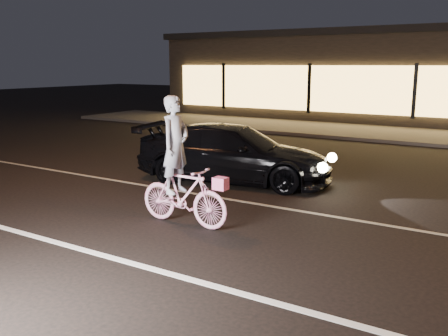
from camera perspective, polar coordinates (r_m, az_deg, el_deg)
The scene contains 7 objects.
ground at distance 7.97m, azimuth -1.83°, elevation -7.69°, with size 90.00×90.00×0.00m, color black.
lane_stripe_near at distance 6.86m, azimuth -8.96°, elevation -11.12°, with size 60.00×0.12×0.01m, color silver.
lane_stripe_far at distance 9.62m, azimuth 4.84°, elevation -4.28°, with size 60.00×0.10×0.01m, color gray.
sidewalk at distance 19.86m, azimuth 19.60°, elevation 3.59°, with size 30.00×4.00×0.12m, color #383533.
storefront at distance 25.55m, azimuth 22.93°, elevation 9.73°, with size 25.40×8.42×4.20m.
cyclist at distance 8.33m, azimuth -4.91°, elevation -1.36°, with size 1.72×0.59×2.16m.
sedan at distance 11.42m, azimuth 1.14°, elevation 1.66°, with size 4.75×2.65×1.30m.
Camera 1 is at (4.20, -6.23, 2.66)m, focal length 40.00 mm.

